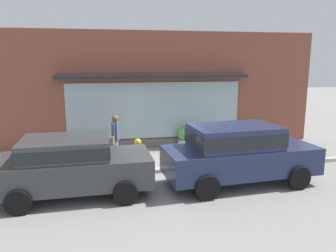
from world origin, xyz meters
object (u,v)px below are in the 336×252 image
object	(u,v)px
pedestrian_with_handbag	(115,136)
potted_plant_low_front	(270,137)
parked_car_dark_gray	(72,163)
potted_plant_by_entrance	(244,136)
parked_car_navy	(238,151)
fire_hydrant	(138,152)
potted_plant_window_right	(184,136)
potted_plant_doorstep	(219,138)

from	to	relation	value
pedestrian_with_handbag	potted_plant_low_front	bearing A→B (deg)	122.64
parked_car_dark_gray	potted_plant_by_entrance	world-z (taller)	parked_car_dark_gray
parked_car_navy	potted_plant_low_front	xyz separation A→B (m)	(3.22, 4.08, -0.66)
fire_hydrant	parked_car_dark_gray	distance (m)	2.98
potted_plant_window_right	potted_plant_doorstep	world-z (taller)	potted_plant_window_right
fire_hydrant	potted_plant_low_front	bearing A→B (deg)	17.32
parked_car_navy	potted_plant_by_entrance	distance (m)	4.60
pedestrian_with_handbag	potted_plant_by_entrance	distance (m)	5.69
pedestrian_with_handbag	potted_plant_window_right	world-z (taller)	pedestrian_with_handbag
potted_plant_doorstep	pedestrian_with_handbag	bearing A→B (deg)	-156.63
pedestrian_with_handbag	parked_car_dark_gray	bearing A→B (deg)	-6.13
potted_plant_by_entrance	potted_plant_low_front	world-z (taller)	potted_plant_by_entrance
parked_car_navy	potted_plant_doorstep	size ratio (longest dim) A/B	9.19
potted_plant_doorstep	potted_plant_by_entrance	bearing A→B (deg)	-25.26
potted_plant_doorstep	potted_plant_low_front	distance (m)	2.22
fire_hydrant	parked_car_navy	xyz separation A→B (m)	(2.70, -2.23, 0.51)
fire_hydrant	pedestrian_with_handbag	xyz separation A→B (m)	(-0.74, 0.37, 0.54)
parked_car_dark_gray	parked_car_navy	bearing A→B (deg)	-2.27
fire_hydrant	potted_plant_low_front	distance (m)	6.21
parked_car_navy	pedestrian_with_handbag	bearing A→B (deg)	138.66
parked_car_navy	parked_car_dark_gray	size ratio (longest dim) A/B	1.12
parked_car_dark_gray	potted_plant_doorstep	size ratio (longest dim) A/B	8.24
potted_plant_low_front	parked_car_dark_gray	bearing A→B (deg)	-153.06
potted_plant_by_entrance	potted_plant_window_right	size ratio (longest dim) A/B	0.89
pedestrian_with_handbag	potted_plant_doorstep	distance (m)	4.96
pedestrian_with_handbag	potted_plant_window_right	size ratio (longest dim) A/B	1.83
potted_plant_window_right	potted_plant_low_front	distance (m)	3.78
fire_hydrant	potted_plant_doorstep	size ratio (longest dim) A/B	1.94
potted_plant_by_entrance	potted_plant_low_front	size ratio (longest dim) A/B	1.48
potted_plant_low_front	potted_plant_window_right	bearing A→B (deg)	177.28
fire_hydrant	potted_plant_window_right	distance (m)	2.96
potted_plant_doorstep	potted_plant_low_front	xyz separation A→B (m)	(2.17, -0.46, 0.06)
fire_hydrant	parked_car_navy	size ratio (longest dim) A/B	0.21
potted_plant_low_front	potted_plant_doorstep	bearing A→B (deg)	167.93
potted_plant_by_entrance	potted_plant_doorstep	distance (m)	1.07
parked_car_navy	potted_plant_by_entrance	bearing A→B (deg)	59.52
potted_plant_by_entrance	parked_car_dark_gray	bearing A→B (deg)	-148.99
parked_car_dark_gray	potted_plant_low_front	size ratio (longest dim) A/B	7.14
parked_car_dark_gray	potted_plant_doorstep	distance (m)	7.32
parked_car_dark_gray	potted_plant_doorstep	world-z (taller)	parked_car_dark_gray
potted_plant_window_right	potted_plant_low_front	size ratio (longest dim) A/B	1.65
pedestrian_with_handbag	potted_plant_window_right	xyz separation A→B (m)	(2.89, 1.66, -0.51)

